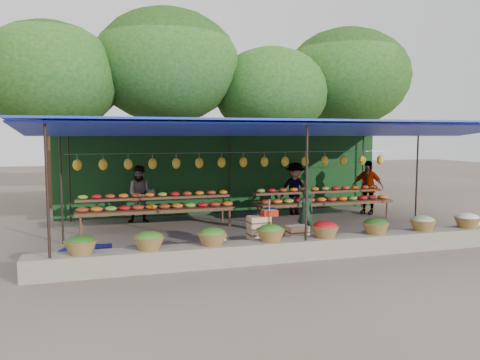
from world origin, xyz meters
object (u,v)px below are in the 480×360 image
object	(u,v)px
blue_crate_front	(99,253)
blue_crate_back	(77,257)
crate_counter	(258,237)
weighing_scale	(269,212)
vendor_seated	(305,213)

from	to	relation	value
blue_crate_front	blue_crate_back	world-z (taller)	blue_crate_back
crate_counter	weighing_scale	xyz separation A→B (m)	(0.27, -0.00, 0.55)
blue_crate_back	blue_crate_front	bearing A→B (deg)	60.77
vendor_seated	blue_crate_back	bearing A→B (deg)	11.76
crate_counter	blue_crate_front	bearing A→B (deg)	174.79
weighing_scale	vendor_seated	distance (m)	1.66
blue_crate_front	blue_crate_back	bearing A→B (deg)	-134.72
crate_counter	vendor_seated	bearing A→B (deg)	32.30
crate_counter	vendor_seated	size ratio (longest dim) A/B	1.94
blue_crate_front	crate_counter	bearing A→B (deg)	0.74
blue_crate_front	weighing_scale	bearing A→B (deg)	1.13
crate_counter	weighing_scale	world-z (taller)	weighing_scale
blue_crate_front	blue_crate_back	xyz separation A→B (m)	(-0.41, -0.34, 0.03)
crate_counter	blue_crate_front	world-z (taller)	crate_counter
blue_crate_back	weighing_scale	bearing A→B (deg)	21.99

